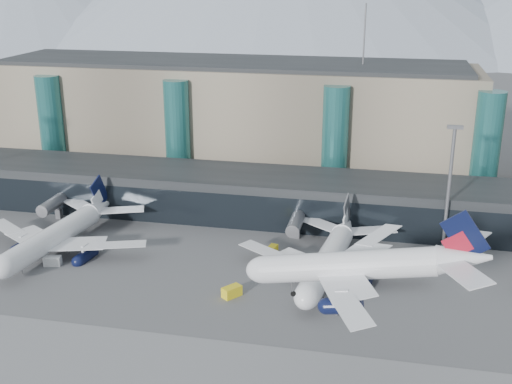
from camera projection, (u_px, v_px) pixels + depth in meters
The scene contains 14 objects.
ground at pixel (249, 363), 92.69m from camera, with size 900.00×900.00×0.00m, color #515154.
concourse at pixel (304, 199), 144.41m from camera, with size 170.00×27.00×10.00m.
terminal_main at pixel (231, 118), 175.66m from camera, with size 130.00×30.00×31.00m.
teal_towers at pixel (254, 139), 159.41m from camera, with size 116.40×19.40×46.00m.
lightmast_mid at pixel (450, 181), 126.48m from camera, with size 3.00×1.20×25.60m.
hero_jet at pixel (372, 259), 78.17m from camera, with size 31.30×31.63×10.23m.
jet_parked_left at pixel (63, 225), 130.16m from camera, with size 39.09×39.10×12.70m.
jet_parked_mid at pixel (331, 248), 119.56m from camera, with size 38.30×38.30×12.44m.
veh_a at pixel (53, 261), 123.22m from camera, with size 3.18×1.79×1.79m, color silver.
veh_b at pixel (273, 249), 128.86m from camera, with size 2.48×1.53×1.43m, color yellow.
veh_c at pixel (335, 304), 106.94m from camera, with size 3.75×1.98×2.08m, color #47474C.
veh_f at pixel (69, 226), 139.80m from camera, with size 3.14×1.66×1.75m, color #47474C.
veh_g at pixel (468, 280), 115.83m from camera, with size 2.52×1.47×1.47m, color silver.
veh_h at pixel (232, 292), 111.41m from camera, with size 3.39×1.78×1.87m, color yellow.
Camera 1 is at (17.33, -77.48, 53.90)m, focal length 45.00 mm.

